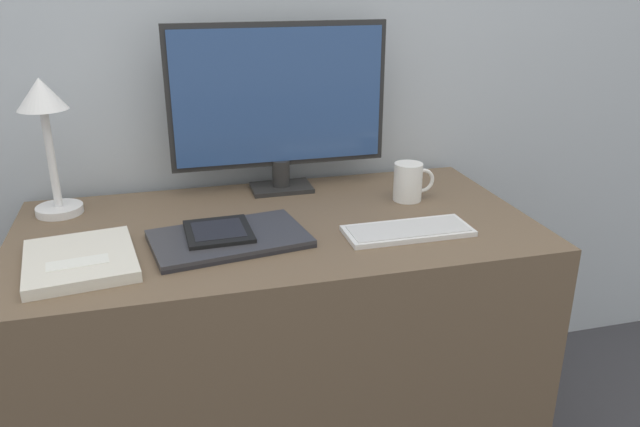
{
  "coord_description": "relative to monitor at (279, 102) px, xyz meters",
  "views": [
    {
      "loc": [
        -0.26,
        -1.2,
        1.29
      ],
      "look_at": [
        0.08,
        0.08,
        0.78
      ],
      "focal_mm": 35.0,
      "sensor_mm": 36.0,
      "label": 1
    }
  ],
  "objects": [
    {
      "name": "monitor",
      "position": [
        0.0,
        0.0,
        0.0
      ],
      "size": [
        0.59,
        0.11,
        0.45
      ],
      "color": "#262626",
      "rests_on": "desk"
    },
    {
      "name": "wall_back",
      "position": [
        -0.06,
        0.14,
        0.24
      ],
      "size": [
        3.6,
        0.05,
        2.4
      ],
      "color": "#B2BCC6",
      "rests_on": "ground_plane"
    },
    {
      "name": "laptop",
      "position": [
        -0.19,
        -0.33,
        -0.24
      ],
      "size": [
        0.37,
        0.26,
        0.02
      ],
      "color": "#232328",
      "rests_on": "desk"
    },
    {
      "name": "notebook",
      "position": [
        -0.5,
        -0.37,
        -0.23
      ],
      "size": [
        0.25,
        0.28,
        0.03
      ],
      "color": "silver",
      "rests_on": "desk"
    },
    {
      "name": "desk_lamp",
      "position": [
        -0.58,
        -0.04,
        -0.01
      ],
      "size": [
        0.12,
        0.12,
        0.34
      ],
      "color": "white",
      "rests_on": "desk"
    },
    {
      "name": "coffee_mug",
      "position": [
        0.31,
        -0.17,
        -0.2
      ],
      "size": [
        0.11,
        0.08,
        0.1
      ],
      "color": "white",
      "rests_on": "desk"
    },
    {
      "name": "ereader",
      "position": [
        -0.21,
        -0.31,
        -0.22
      ],
      "size": [
        0.15,
        0.16,
        0.01
      ],
      "color": "black",
      "rests_on": "laptop"
    },
    {
      "name": "desk",
      "position": [
        -0.06,
        -0.25,
        -0.61
      ],
      "size": [
        1.24,
        0.65,
        0.72
      ],
      "color": "brown",
      "rests_on": "ground_plane"
    },
    {
      "name": "keyboard",
      "position": [
        0.22,
        -0.39,
        -0.24
      ],
      "size": [
        0.3,
        0.12,
        0.01
      ],
      "color": "silver",
      "rests_on": "desk"
    }
  ]
}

